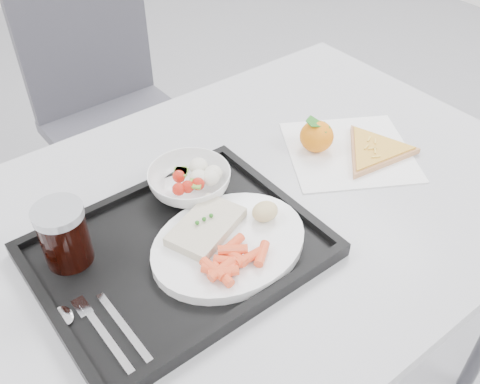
# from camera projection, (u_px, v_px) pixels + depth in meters

# --- Properties ---
(table) EXTENTS (1.20, 0.80, 0.75)m
(table) POSITION_uv_depth(u_px,v_px,m) (242.00, 232.00, 1.03)
(table) COLOR #B6B6B8
(table) RESTS_ON ground
(chair) EXTENTS (0.42, 0.42, 0.93)m
(chair) POSITION_uv_depth(u_px,v_px,m) (110.00, 98.00, 1.68)
(chair) COLOR #403F47
(chair) RESTS_ON ground
(tray) EXTENTS (0.45, 0.35, 0.03)m
(tray) POSITION_uv_depth(u_px,v_px,m) (178.00, 251.00, 0.89)
(tray) COLOR black
(tray) RESTS_ON table
(dinner_plate) EXTENTS (0.27, 0.27, 0.02)m
(dinner_plate) POSITION_uv_depth(u_px,v_px,m) (229.00, 244.00, 0.88)
(dinner_plate) COLOR white
(dinner_plate) RESTS_ON tray
(fish_fillet) EXTENTS (0.15, 0.12, 0.03)m
(fish_fillet) POSITION_uv_depth(u_px,v_px,m) (206.00, 226.00, 0.89)
(fish_fillet) COLOR beige
(fish_fillet) RESTS_ON dinner_plate
(bread_roll) EXTENTS (0.05, 0.05, 0.03)m
(bread_roll) POSITION_uv_depth(u_px,v_px,m) (265.00, 211.00, 0.90)
(bread_roll) COLOR tan
(bread_roll) RESTS_ON dinner_plate
(salad_bowl) EXTENTS (0.15, 0.15, 0.05)m
(salad_bowl) POSITION_uv_depth(u_px,v_px,m) (189.00, 182.00, 0.98)
(salad_bowl) COLOR white
(salad_bowl) RESTS_ON tray
(cola_glass) EXTENTS (0.08, 0.08, 0.11)m
(cola_glass) POSITION_uv_depth(u_px,v_px,m) (64.00, 234.00, 0.83)
(cola_glass) COLOR black
(cola_glass) RESTS_ON tray
(cutlery) EXTENTS (0.08, 0.17, 0.01)m
(cutlery) POSITION_uv_depth(u_px,v_px,m) (95.00, 324.00, 0.77)
(cutlery) COLOR silver
(cutlery) RESTS_ON tray
(napkin) EXTENTS (0.34, 0.33, 0.00)m
(napkin) POSITION_uv_depth(u_px,v_px,m) (349.00, 151.00, 1.11)
(napkin) COLOR white
(napkin) RESTS_ON table
(tangerine) EXTENTS (0.07, 0.07, 0.07)m
(tangerine) POSITION_uv_depth(u_px,v_px,m) (317.00, 136.00, 1.09)
(tangerine) COLOR #F25D0F
(tangerine) RESTS_ON napkin
(pizza_slice) EXTENTS (0.26, 0.26, 0.02)m
(pizza_slice) POSITION_uv_depth(u_px,v_px,m) (375.00, 150.00, 1.10)
(pizza_slice) COLOR tan
(pizza_slice) RESTS_ON napkin
(carrot_pile) EXTENTS (0.12, 0.08, 0.02)m
(carrot_pile) POSITION_uv_depth(u_px,v_px,m) (231.00, 261.00, 0.82)
(carrot_pile) COLOR #FA5229
(carrot_pile) RESTS_ON dinner_plate
(salad_contents) EXTENTS (0.10, 0.08, 0.03)m
(salad_contents) POSITION_uv_depth(u_px,v_px,m) (199.00, 175.00, 0.98)
(salad_contents) COLOR red
(salad_contents) RESTS_ON salad_bowl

